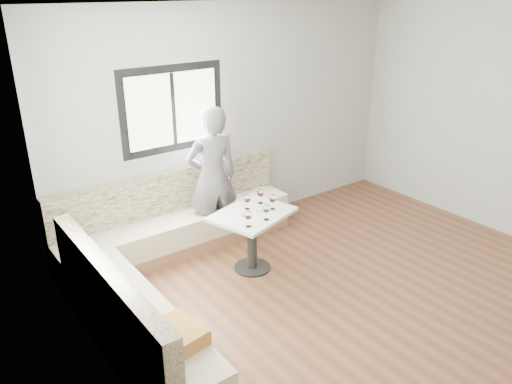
% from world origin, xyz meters
% --- Properties ---
extents(room, '(5.01, 5.01, 2.81)m').
position_xyz_m(room, '(-0.08, 0.08, 1.41)').
color(room, brown).
rests_on(room, ground).
extents(banquette, '(2.90, 2.80, 0.95)m').
position_xyz_m(banquette, '(-1.59, 1.62, 0.33)').
color(banquette, '#966749').
rests_on(banquette, ground).
extents(table, '(0.99, 0.87, 0.69)m').
position_xyz_m(table, '(-0.61, 1.36, 0.52)').
color(table, black).
rests_on(table, ground).
extents(person, '(0.69, 0.51, 1.73)m').
position_xyz_m(person, '(-0.64, 2.11, 0.86)').
color(person, '#59545B').
rests_on(person, ground).
extents(olive_ramekin, '(0.09, 0.09, 0.04)m').
position_xyz_m(olive_ramekin, '(-0.74, 1.38, 0.71)').
color(olive_ramekin, white).
rests_on(olive_ramekin, table).
extents(wine_glass_a, '(0.08, 0.08, 0.17)m').
position_xyz_m(wine_glass_a, '(-0.84, 1.11, 0.81)').
color(wine_glass_a, white).
rests_on(wine_glass_a, table).
extents(wine_glass_b, '(0.08, 0.08, 0.17)m').
position_xyz_m(wine_glass_b, '(-0.60, 1.13, 0.81)').
color(wine_glass_b, white).
rests_on(wine_glass_b, table).
extents(wine_glass_c, '(0.08, 0.08, 0.17)m').
position_xyz_m(wine_glass_c, '(-0.38, 1.30, 0.81)').
color(wine_glass_c, white).
rests_on(wine_glass_c, table).
extents(wine_glass_d, '(0.08, 0.08, 0.17)m').
position_xyz_m(wine_glass_d, '(-0.60, 1.47, 0.81)').
color(wine_glass_d, white).
rests_on(wine_glass_d, table).
extents(wine_glass_e, '(0.08, 0.08, 0.17)m').
position_xyz_m(wine_glass_e, '(-0.39, 1.51, 0.81)').
color(wine_glass_e, white).
rests_on(wine_glass_e, table).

